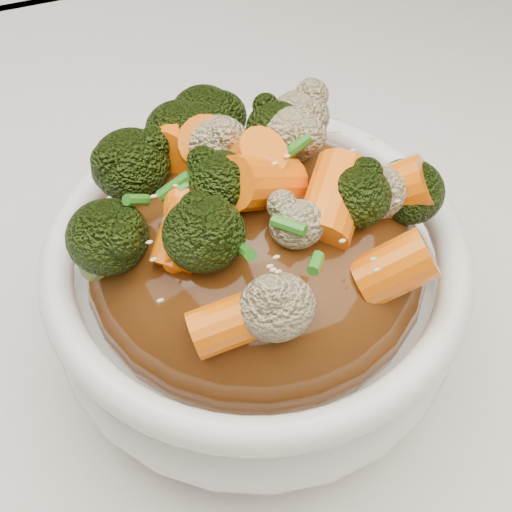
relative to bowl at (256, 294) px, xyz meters
name	(u,v)px	position (x,y,z in m)	size (l,w,h in m)	color
tablecloth	(262,336)	(0.01, 0.01, -0.07)	(1.20, 0.80, 0.04)	white
bowl	(256,294)	(0.00, 0.00, 0.00)	(0.23, 0.23, 0.09)	white
sauce_base	(256,260)	(0.00, 0.00, 0.03)	(0.18, 0.18, 0.10)	#552B0E
carrots	(256,173)	(0.00, 0.00, 0.10)	(0.18, 0.18, 0.05)	orange
broccoli	(256,174)	(0.00, 0.00, 0.10)	(0.18, 0.18, 0.05)	black
cauliflower	(256,177)	(0.00, 0.00, 0.09)	(0.18, 0.18, 0.04)	tan
scallions	(256,171)	(0.00, 0.00, 0.10)	(0.14, 0.14, 0.02)	#28731A
sesame_seeds	(256,171)	(0.00, 0.00, 0.10)	(0.16, 0.16, 0.01)	beige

